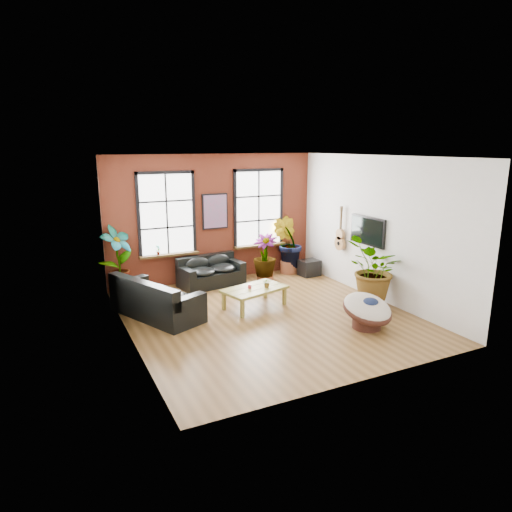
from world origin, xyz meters
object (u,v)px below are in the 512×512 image
Objects in this scene: coffee_table at (254,290)px; papasan_chair at (367,310)px; sofa_back at (211,272)px; sofa_left at (155,299)px.

coffee_table is 2.67m from papasan_chair.
sofa_back is 0.75× the size of sofa_left.
sofa_back is 1.12× the size of coffee_table.
sofa_back is 4.67m from papasan_chair.
sofa_left is 1.49× the size of coffee_table.
sofa_left is at bearing 154.37° from coffee_table.
sofa_left is at bearing 136.77° from papasan_chair.
papasan_chair reaches higher than coffee_table.
papasan_chair is (1.57, -2.16, -0.02)m from coffee_table.
coffee_table is (0.31, -2.12, 0.06)m from sofa_back.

